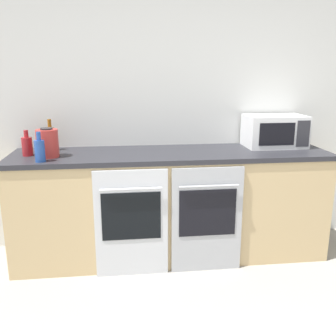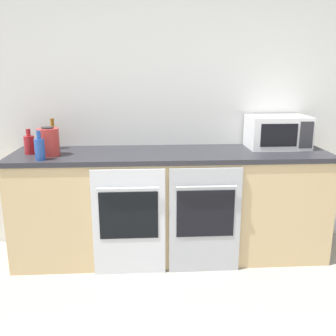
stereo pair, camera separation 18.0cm
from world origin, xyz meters
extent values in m
cube|color=silver|center=(0.00, 2.35, 1.30)|extent=(10.00, 0.06, 2.60)
cube|color=tan|center=(0.00, 2.00, 0.45)|extent=(2.64, 0.63, 0.89)
cube|color=#28282D|center=(0.00, 2.00, 0.91)|extent=(2.67, 0.66, 0.04)
cube|color=silver|center=(-0.35, 1.67, 0.44)|extent=(0.57, 0.03, 0.87)
cube|color=black|center=(-0.35, 1.65, 0.51)|extent=(0.46, 0.01, 0.38)
cylinder|color=silver|center=(-0.35, 1.63, 0.73)|extent=(0.47, 0.02, 0.02)
cube|color=#A8AAAF|center=(0.25, 1.67, 0.44)|extent=(0.57, 0.03, 0.87)
cube|color=black|center=(0.25, 1.65, 0.51)|extent=(0.46, 0.01, 0.38)
cylinder|color=#A8AAAF|center=(0.25, 1.63, 0.73)|extent=(0.47, 0.02, 0.02)
cube|color=silver|center=(0.95, 2.12, 1.07)|extent=(0.52, 0.34, 0.28)
cube|color=black|center=(0.90, 1.95, 1.07)|extent=(0.31, 0.01, 0.19)
cube|color=#2D2D33|center=(1.14, 1.95, 1.07)|extent=(0.11, 0.01, 0.23)
cylinder|color=maroon|center=(-1.17, 1.99, 1.01)|extent=(0.08, 0.08, 0.15)
cylinder|color=maroon|center=(-1.17, 1.99, 1.11)|extent=(0.04, 0.04, 0.06)
cylinder|color=#234793|center=(-1.02, 1.77, 1.02)|extent=(0.08, 0.08, 0.16)
cylinder|color=#234793|center=(-1.02, 1.77, 1.13)|extent=(0.03, 0.03, 0.06)
cylinder|color=#8C5114|center=(-1.02, 2.19, 1.03)|extent=(0.07, 0.07, 0.19)
cylinder|color=#8C5114|center=(-1.02, 2.19, 1.16)|extent=(0.03, 0.03, 0.08)
cylinder|color=#B2332D|center=(-0.99, 1.92, 1.04)|extent=(0.17, 0.17, 0.22)
cylinder|color=#262628|center=(-0.99, 1.92, 1.16)|extent=(0.09, 0.09, 0.01)
camera|label=1|loc=(-0.40, -1.07, 1.59)|focal=40.00mm
camera|label=2|loc=(-0.22, -1.09, 1.59)|focal=40.00mm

